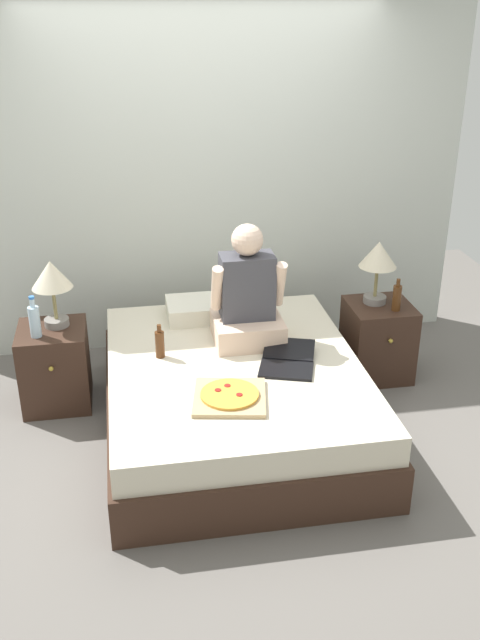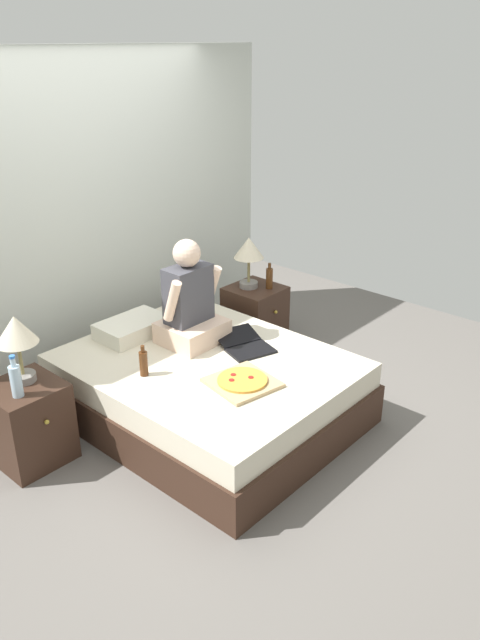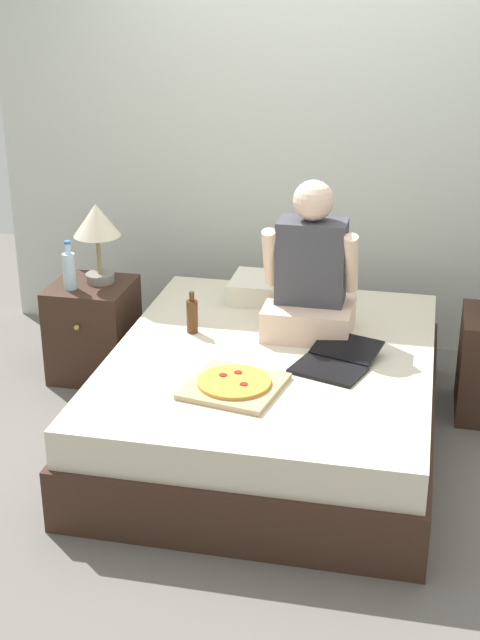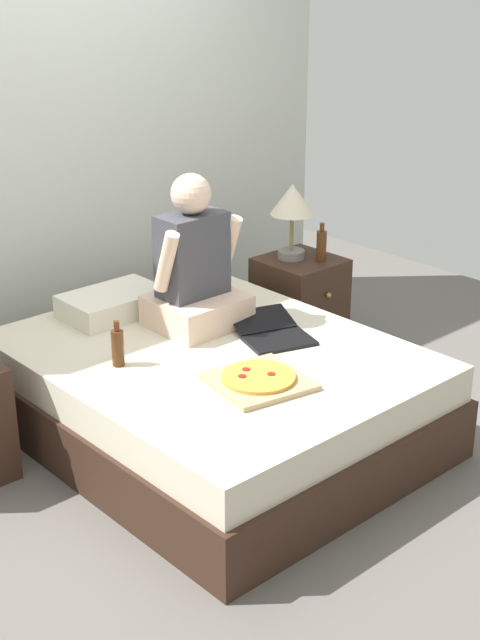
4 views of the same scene
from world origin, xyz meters
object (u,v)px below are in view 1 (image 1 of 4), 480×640
Objects in this scene: bed at (234,396)px; lamp_on_left_nightstand at (52,279)px; water_bottle at (35,320)px; pizza_box at (230,396)px; nightstand_left at (55,366)px; beer_bottle at (397,297)px; person_seated at (247,299)px; lamp_on_right_nightstand at (378,259)px; laptop at (287,363)px; beer_bottle_on_bed at (160,344)px; nightstand_right at (378,340)px.

bed is 1.38m from lamp_on_left_nightstand.
water_bottle reaches higher than bed.
lamp_on_left_nightstand is at bearing 135.25° from pizza_box.
nightstand_left is 2.35m from beer_bottle.
person_seated is 1.67× the size of pizza_box.
lamp_on_right_nightstand reaches higher than nightstand_left.
lamp_on_left_nightstand is 2.30m from beer_bottle.
person_seated is 0.80m from pizza_box.
laptop is at bearing -18.85° from water_bottle.
beer_bottle is 0.29× the size of person_seated.
lamp_on_left_nightstand is at bearing 147.68° from beer_bottle_on_bed.
beer_bottle_on_bed is at bearing -32.32° from lamp_on_left_nightstand.
nightstand_left is 1.12× the size of laptop.
pizza_box is at bearing -141.53° from laptop.
laptop is at bearing -150.15° from beer_bottle.
beer_bottle_on_bed reaches higher than nightstand_right.
beer_bottle reaches higher than beer_bottle_on_bed.
bed is at bearing -114.28° from person_seated.
nightstand_left is 2.25m from nightstand_right.
lamp_on_right_nightstand is at bearing 39.97° from laptop.
pizza_box is (1.11, -0.84, -0.17)m from water_bottle.
lamp_on_right_nightstand is at bearing 27.35° from bed.
laptop is (1.40, -0.66, -0.38)m from lamp_on_left_nightstand.
water_bottle is 1.35m from person_seated.
nightstand_left is at bearing 177.53° from beer_bottle.
laptop is at bearing -143.28° from nightstand_right.
beer_bottle is at bearing 6.20° from person_seated.
lamp_on_left_nightstand is at bearing 49.40° from water_bottle.
pizza_box is 0.67m from beer_bottle_on_bed.
beer_bottle is at bearing -3.76° from lamp_on_left_nightstand.
bed is 0.42m from laptop.
nightstand_right is 1.12× the size of laptop.
beer_bottle is at bearing -56.31° from lamp_on_right_nightstand.
lamp_on_right_nightstand is (2.18, 0.00, 0.00)m from lamp_on_left_nightstand.
pizza_box is (-1.29, -0.83, -0.15)m from beer_bottle.
pizza_box is at bearing -44.75° from lamp_on_left_nightstand.
beer_bottle is at bearing -2.47° from nightstand_left.
laptop is 1.06× the size of pizza_box.
water_bottle is at bearing 160.52° from bed.
nightstand_left is at bearing -178.71° from lamp_on_right_nightstand.
beer_bottle_on_bed reaches higher than nightstand_left.
beer_bottle is at bearing 29.85° from laptop.
lamp_on_left_nightstand is at bearing 51.37° from nightstand_left.
lamp_on_right_nightstand is 2.05× the size of beer_bottle_on_bed.
beer_bottle is (2.28, -0.15, -0.23)m from lamp_on_left_nightstand.
lamp_on_right_nightstand is at bearing 15.45° from person_seated.
beer_bottle_on_bed reaches higher than pizza_box.
beer_bottle reaches higher than nightstand_left.
pizza_box reaches higher than bed.
laptop is 0.80m from beer_bottle_on_bed.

